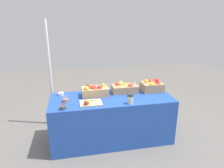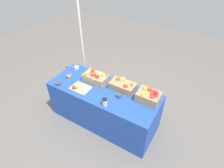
{
  "view_description": "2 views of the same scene",
  "coord_description": "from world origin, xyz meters",
  "views": [
    {
      "loc": [
        -0.57,
        -2.84,
        1.92
      ],
      "look_at": [
        0.0,
        -0.02,
        0.97
      ],
      "focal_mm": 31.9,
      "sensor_mm": 36.0,
      "label": 1
    },
    {
      "loc": [
        1.33,
        -1.92,
        2.73
      ],
      "look_at": [
        0.14,
        0.04,
        0.88
      ],
      "focal_mm": 29.58,
      "sensor_mm": 36.0,
      "label": 2
    }
  ],
  "objects": [
    {
      "name": "cutting_board_front",
      "position": [
        -0.36,
        -0.19,
        0.76
      ],
      "size": [
        0.32,
        0.24,
        0.09
      ],
      "color": "#D1B284",
      "rests_on": "table"
    },
    {
      "name": "ground_plane",
      "position": [
        0.0,
        0.0,
        0.0
      ],
      "size": [
        10.0,
        10.0,
        0.0
      ],
      "primitive_type": "plane",
      "color": "slate"
    },
    {
      "name": "coffee_cup",
      "position": [
        0.22,
        -0.3,
        0.81
      ],
      "size": [
        0.08,
        0.08,
        0.13
      ],
      "color": "beige",
      "rests_on": "table"
    },
    {
      "name": "table",
      "position": [
        0.0,
        0.0,
        0.37
      ],
      "size": [
        1.9,
        0.76,
        0.74
      ],
      "primitive_type": "cube",
      "color": "#234CAD",
      "rests_on": "ground_plane"
    },
    {
      "name": "sample_bowl_extra",
      "position": [
        -0.73,
        -0.3,
        0.77
      ],
      "size": [
        0.09,
        0.09,
        0.1
      ],
      "color": "#4C4C51",
      "rests_on": "table"
    },
    {
      "name": "apple_crate_left",
      "position": [
        0.74,
        0.15,
        0.83
      ],
      "size": [
        0.35,
        0.27,
        0.21
      ],
      "color": "tan",
      "rests_on": "table"
    },
    {
      "name": "sample_bowl_mid",
      "position": [
        0.31,
        -0.03,
        0.77
      ],
      "size": [
        0.08,
        0.09,
        0.11
      ],
      "color": "#4C4C51",
      "rests_on": "table"
    },
    {
      "name": "apple_crate_middle",
      "position": [
        0.27,
        0.19,
        0.81
      ],
      "size": [
        0.42,
        0.24,
        0.17
      ],
      "color": "tan",
      "rests_on": "table"
    },
    {
      "name": "tent_pole",
      "position": [
        -0.96,
        0.68,
        0.96
      ],
      "size": [
        0.04,
        0.04,
        1.92
      ],
      "primitive_type": "cylinder",
      "color": "white",
      "rests_on": "ground_plane"
    },
    {
      "name": "sample_bowl_near",
      "position": [
        -0.7,
        -0.05,
        0.77
      ],
      "size": [
        0.09,
        0.09,
        0.1
      ],
      "color": "gray",
      "rests_on": "table"
    },
    {
      "name": "sample_bowl_far",
      "position": [
        -0.78,
        0.24,
        0.76
      ],
      "size": [
        0.09,
        0.09,
        0.1
      ],
      "color": "silver",
      "rests_on": "table"
    },
    {
      "name": "apple_crate_right",
      "position": [
        -0.25,
        0.12,
        0.83
      ],
      "size": [
        0.42,
        0.24,
        0.19
      ],
      "color": "tan",
      "rests_on": "table"
    }
  ]
}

